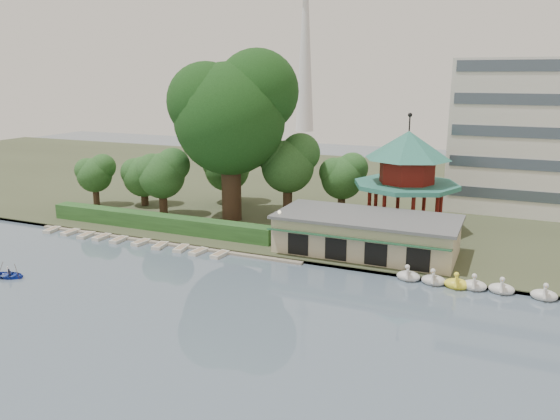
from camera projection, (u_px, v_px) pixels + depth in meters
The scene contains 14 objects.
ground_plane at pixel (161, 324), 41.21m from camera, with size 220.00×220.00×0.00m, color slate.
shore at pixel (353, 191), 87.46m from camera, with size 220.00×70.00×0.40m, color #424930.
embankment at pixel (260, 255), 56.57m from camera, with size 220.00×0.60×0.30m, color gray.
dock at pixel (163, 242), 61.12m from camera, with size 34.00×1.60×0.24m, color gray.
boathouse at pixel (366, 234), 56.34m from camera, with size 18.60×9.39×3.90m.
pavilion at pixel (407, 171), 63.26m from camera, with size 12.40×12.40×13.50m.
broadcast_tower at pixel (306, 24), 173.85m from camera, with size 8.00×8.00×96.00m.
hedge at pixel (158, 222), 64.93m from camera, with size 30.00×2.00×1.80m, color #2B5A26.
lamp_post at pixel (279, 223), 56.74m from camera, with size 0.36×0.36×4.28m.
big_tree at pixel (232, 110), 66.32m from camera, with size 15.05×14.03×21.10m.
small_trees at pixel (222, 169), 72.82m from camera, with size 38.68×16.26×10.80m.
swan_boats at pixel (468, 285), 47.93m from camera, with size 13.45×2.12×1.92m.
moored_rowboats at pixel (131, 241), 61.11m from camera, with size 24.43×2.69×0.36m.
rowboat_with_passengers at pixel (9, 273), 50.65m from camera, with size 4.81×3.84×2.01m.
Camera 1 is at (23.32, -31.19, 18.36)m, focal length 35.00 mm.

